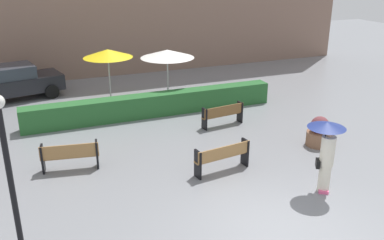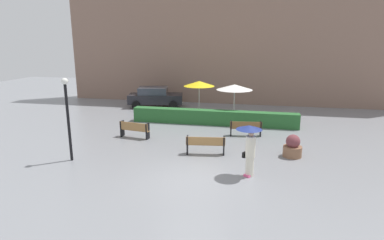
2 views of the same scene
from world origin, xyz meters
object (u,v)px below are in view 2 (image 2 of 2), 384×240
(bench_mid_center, at_px, (206,144))
(parked_car, at_px, (155,97))
(planter_pot, at_px, (293,147))
(lamp_post, at_px, (67,110))
(bench_back_row, at_px, (246,127))
(patio_umbrella_yellow, at_px, (199,84))
(bench_far_left, at_px, (134,129))
(patio_umbrella_white, at_px, (235,87))
(pedestrian_with_umbrella, at_px, (250,143))

(bench_mid_center, xyz_separation_m, parked_car, (-5.76, 10.08, 0.29))
(parked_car, bearing_deg, planter_pot, -44.63)
(lamp_post, bearing_deg, bench_mid_center, 18.99)
(bench_back_row, height_order, parked_car, parked_car)
(lamp_post, bearing_deg, bench_back_row, 36.15)
(patio_umbrella_yellow, distance_m, parked_car, 4.86)
(bench_back_row, distance_m, bench_far_left, 6.10)
(bench_mid_center, distance_m, patio_umbrella_white, 7.30)
(pedestrian_with_umbrella, distance_m, patio_umbrella_white, 9.24)
(bench_mid_center, bearing_deg, parked_car, 119.72)
(planter_pot, height_order, patio_umbrella_yellow, patio_umbrella_yellow)
(bench_back_row, height_order, pedestrian_with_umbrella, pedestrian_with_umbrella)
(lamp_post, xyz_separation_m, patio_umbrella_yellow, (3.91, 9.67, 0.01))
(bench_far_left, bearing_deg, planter_pot, -8.96)
(lamp_post, distance_m, patio_umbrella_yellow, 10.43)
(patio_umbrella_yellow, bearing_deg, pedestrian_with_umbrella, -68.61)
(bench_back_row, bearing_deg, patio_umbrella_yellow, 128.61)
(patio_umbrella_white, bearing_deg, lamp_post, -125.22)
(pedestrian_with_umbrella, bearing_deg, lamp_post, 179.46)
(bench_mid_center, bearing_deg, lamp_post, -161.01)
(bench_back_row, xyz_separation_m, lamp_post, (-7.34, -5.37, 1.76))
(pedestrian_with_umbrella, bearing_deg, bench_far_left, 148.49)
(bench_mid_center, distance_m, parked_car, 11.61)
(pedestrian_with_umbrella, distance_m, lamp_post, 7.78)
(bench_back_row, relative_size, lamp_post, 0.48)
(bench_far_left, relative_size, parked_car, 0.39)
(pedestrian_with_umbrella, relative_size, parked_car, 0.45)
(planter_pot, xyz_separation_m, patio_umbrella_yellow, (-5.68, 7.18, 1.82))
(planter_pot, distance_m, parked_car, 13.60)
(pedestrian_with_umbrella, relative_size, patio_umbrella_white, 0.86)
(planter_pot, relative_size, patio_umbrella_yellow, 0.43)
(bench_mid_center, xyz_separation_m, bench_back_row, (1.67, 3.41, -0.03))
(bench_mid_center, bearing_deg, patio_umbrella_white, 84.31)
(bench_back_row, height_order, planter_pot, planter_pot)
(patio_umbrella_white, distance_m, parked_car, 7.25)
(pedestrian_with_umbrella, relative_size, patio_umbrella_yellow, 0.83)
(pedestrian_with_umbrella, xyz_separation_m, patio_umbrella_white, (-1.35, 9.10, 0.85))
(pedestrian_with_umbrella, height_order, planter_pot, pedestrian_with_umbrella)
(patio_umbrella_white, height_order, parked_car, patio_umbrella_white)
(bench_far_left, relative_size, pedestrian_with_umbrella, 0.86)
(patio_umbrella_white, bearing_deg, bench_far_left, -133.07)
(planter_pot, bearing_deg, patio_umbrella_yellow, 128.34)
(bench_far_left, height_order, lamp_post, lamp_post)
(planter_pot, distance_m, lamp_post, 10.07)
(patio_umbrella_yellow, bearing_deg, lamp_post, -112.00)
(patio_umbrella_white, bearing_deg, parked_car, 155.06)
(pedestrian_with_umbrella, bearing_deg, parked_car, 122.82)
(bench_far_left, xyz_separation_m, planter_pot, (8.13, -1.28, -0.06))
(bench_far_left, xyz_separation_m, patio_umbrella_white, (4.92, 5.26, 1.67))
(bench_back_row, height_order, lamp_post, lamp_post)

